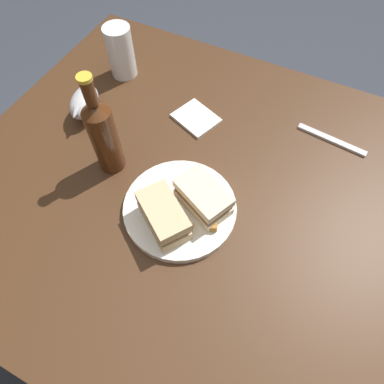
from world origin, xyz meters
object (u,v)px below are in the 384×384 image
(pint_glass, at_px, (121,55))
(cider_bottle, at_px, (103,135))
(gravy_boat, at_px, (84,102))
(napkin, at_px, (196,118))
(fork, at_px, (331,140))
(sandwich_half_left, at_px, (164,216))
(plate, at_px, (180,208))
(sandwich_half_right, at_px, (203,197))

(pint_glass, bearing_deg, cider_bottle, 117.32)
(cider_bottle, bearing_deg, gravy_boat, -35.83)
(gravy_boat, xyz_separation_m, napkin, (-0.27, -0.11, -0.04))
(napkin, relative_size, fork, 0.61)
(sandwich_half_left, xyz_separation_m, fork, (-0.27, -0.40, -0.05))
(napkin, bearing_deg, gravy_boat, 22.98)
(fork, bearing_deg, napkin, -159.52)
(sandwich_half_left, height_order, napkin, sandwich_half_left)
(plate, relative_size, sandwich_half_right, 1.81)
(sandwich_half_right, xyz_separation_m, cider_bottle, (0.25, -0.01, 0.06))
(sandwich_half_left, bearing_deg, sandwich_half_right, -124.90)
(plate, bearing_deg, gravy_boat, -22.86)
(pint_glass, height_order, fork, pint_glass)
(gravy_boat, bearing_deg, cider_bottle, 144.17)
(sandwich_half_right, bearing_deg, napkin, -60.83)
(sandwich_half_right, xyz_separation_m, gravy_boat, (0.40, -0.12, -0.00))
(pint_glass, bearing_deg, gravy_boat, 90.27)
(plate, xyz_separation_m, gravy_boat, (0.36, -0.15, 0.03))
(gravy_boat, height_order, fork, gravy_boat)
(napkin, height_order, fork, napkin)
(pint_glass, xyz_separation_m, fork, (-0.61, -0.02, -0.06))
(pint_glass, relative_size, cider_bottle, 0.55)
(fork, bearing_deg, gravy_boat, -155.56)
(pint_glass, distance_m, napkin, 0.29)
(sandwich_half_left, relative_size, fork, 0.78)
(napkin, bearing_deg, pint_glass, -14.92)
(pint_glass, bearing_deg, plate, 136.82)
(gravy_boat, bearing_deg, sandwich_half_left, 149.94)
(sandwich_half_left, distance_m, cider_bottle, 0.22)
(napkin, bearing_deg, sandwich_half_right, 119.17)
(gravy_boat, distance_m, napkin, 0.29)
(plate, height_order, sandwich_half_left, sandwich_half_left)
(plate, bearing_deg, sandwich_half_right, -147.86)
(cider_bottle, bearing_deg, plate, 168.66)
(sandwich_half_left, relative_size, gravy_boat, 1.05)
(cider_bottle, height_order, fork, cider_bottle)
(pint_glass, relative_size, gravy_boat, 1.07)
(plate, bearing_deg, cider_bottle, -11.34)
(sandwich_half_right, relative_size, fork, 0.77)
(sandwich_half_left, height_order, fork, sandwich_half_left)
(sandwich_half_right, height_order, napkin, sandwich_half_right)
(pint_glass, relative_size, napkin, 1.31)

